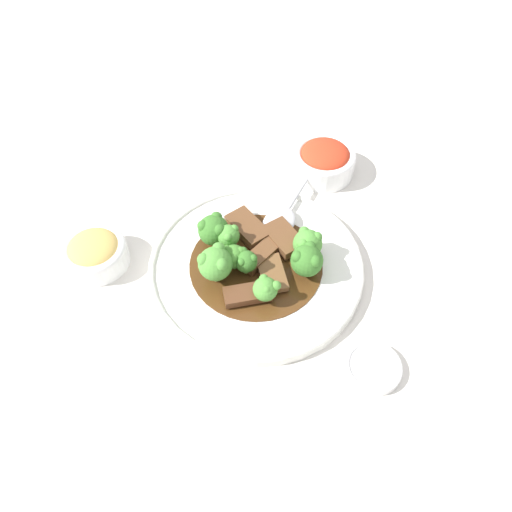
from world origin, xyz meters
The scene contains 19 objects.
ground_plane centered at (0.00, 0.00, 0.00)m, with size 4.00×4.00×0.00m, color silver.
main_plate centered at (0.00, 0.00, 0.01)m, with size 0.32×0.32×0.02m.
beef_strip_0 centered at (-0.05, -0.03, 0.03)m, with size 0.06×0.08×0.02m.
beef_strip_1 centered at (0.00, -0.06, 0.03)m, with size 0.07×0.08×0.02m.
beef_strip_2 centered at (-0.02, 0.03, 0.02)m, with size 0.04×0.06×0.01m.
beef_strip_3 centered at (0.02, 0.06, 0.02)m, with size 0.07×0.03×0.01m.
beef_strip_4 centered at (-0.01, -0.01, 0.03)m, with size 0.07×0.06×0.01m.
broccoli_floret_0 centered at (0.06, 0.01, 0.05)m, with size 0.05×0.05×0.06m.
broccoli_floret_1 centered at (0.02, 0.01, 0.04)m, with size 0.03×0.03×0.04m.
broccoli_floret_2 centered at (0.03, 0.00, 0.04)m, with size 0.03×0.03×0.04m.
broccoli_floret_3 centered at (0.05, -0.05, 0.05)m, with size 0.05×0.05×0.05m.
broccoli_floret_4 centered at (0.00, 0.06, 0.04)m, with size 0.03×0.03×0.04m.
broccoli_floret_5 centered at (0.03, -0.03, 0.05)m, with size 0.03×0.03×0.04m.
broccoli_floret_6 centered at (-0.07, 0.03, 0.05)m, with size 0.05×0.05×0.05m.
broccoli_floret_7 centered at (-0.08, 0.00, 0.04)m, with size 0.04×0.04×0.05m.
serving_spoon centered at (-0.06, -0.08, 0.03)m, with size 0.17×0.21×0.01m.
side_bowl_kimchi centered at (-0.16, -0.18, 0.03)m, with size 0.11×0.11×0.05m.
side_bowl_appetizer centered at (0.23, -0.06, 0.02)m, with size 0.09×0.09×0.05m.
sauce_dish centered at (-0.12, 0.19, 0.01)m, with size 0.07×0.07×0.01m.
Camera 1 is at (0.09, 0.43, 0.60)m, focal length 35.00 mm.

